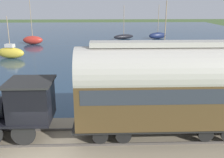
{
  "coord_description": "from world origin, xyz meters",
  "views": [
    {
      "loc": [
        -10.71,
        -2.96,
        7.37
      ],
      "look_at": [
        6.32,
        -3.57,
        2.27
      ],
      "focal_mm": 42.0,
      "sensor_mm": 36.0,
      "label": 1
    }
  ],
  "objects_px": {
    "passenger_coach": "(164,86)",
    "rowboat_mid_harbor": "(161,83)",
    "sailboat_brown": "(163,64)",
    "sailboat_red": "(33,40)",
    "steam_locomotive": "(6,106)",
    "sailboat_navy": "(158,35)",
    "sailboat_yellow": "(11,52)",
    "sailboat_black": "(124,37)"
  },
  "relations": [
    {
      "from": "sailboat_navy",
      "to": "rowboat_mid_harbor",
      "type": "relative_size",
      "value": 2.66
    },
    {
      "from": "sailboat_brown",
      "to": "passenger_coach",
      "type": "bearing_deg",
      "value": -175.09
    },
    {
      "from": "passenger_coach",
      "to": "sailboat_red",
      "type": "distance_m",
      "value": 37.75
    },
    {
      "from": "passenger_coach",
      "to": "sailboat_black",
      "type": "height_order",
      "value": "sailboat_black"
    },
    {
      "from": "sailboat_navy",
      "to": "rowboat_mid_harbor",
      "type": "distance_m",
      "value": 30.88
    },
    {
      "from": "sailboat_yellow",
      "to": "rowboat_mid_harbor",
      "type": "relative_size",
      "value": 2.19
    },
    {
      "from": "sailboat_navy",
      "to": "sailboat_red",
      "type": "distance_m",
      "value": 24.15
    },
    {
      "from": "steam_locomotive",
      "to": "rowboat_mid_harbor",
      "type": "distance_m",
      "value": 14.41
    },
    {
      "from": "sailboat_navy",
      "to": "sailboat_yellow",
      "type": "bearing_deg",
      "value": 107.8
    },
    {
      "from": "sailboat_yellow",
      "to": "sailboat_red",
      "type": "height_order",
      "value": "sailboat_red"
    },
    {
      "from": "sailboat_yellow",
      "to": "sailboat_navy",
      "type": "distance_m",
      "value": 29.37
    },
    {
      "from": "sailboat_navy",
      "to": "sailboat_red",
      "type": "bearing_deg",
      "value": 84.94
    },
    {
      "from": "passenger_coach",
      "to": "sailboat_red",
      "type": "height_order",
      "value": "sailboat_red"
    },
    {
      "from": "sailboat_yellow",
      "to": "rowboat_mid_harbor",
      "type": "distance_m",
      "value": 21.46
    },
    {
      "from": "passenger_coach",
      "to": "steam_locomotive",
      "type": "bearing_deg",
      "value": 90.0
    },
    {
      "from": "sailboat_navy",
      "to": "steam_locomotive",
      "type": "bearing_deg",
      "value": 139.02
    },
    {
      "from": "sailboat_brown",
      "to": "sailboat_red",
      "type": "relative_size",
      "value": 0.88
    },
    {
      "from": "passenger_coach",
      "to": "sailboat_yellow",
      "type": "relative_size",
      "value": 1.64
    },
    {
      "from": "sailboat_navy",
      "to": "sailboat_brown",
      "type": "relative_size",
      "value": 0.9
    },
    {
      "from": "sailboat_navy",
      "to": "sailboat_brown",
      "type": "bearing_deg",
      "value": 150.36
    },
    {
      "from": "sailboat_navy",
      "to": "rowboat_mid_harbor",
      "type": "bearing_deg",
      "value": 149.44
    },
    {
      "from": "sailboat_black",
      "to": "passenger_coach",
      "type": "bearing_deg",
      "value": 153.22
    },
    {
      "from": "sailboat_black",
      "to": "sailboat_yellow",
      "type": "bearing_deg",
      "value": 111.8
    },
    {
      "from": "steam_locomotive",
      "to": "sailboat_navy",
      "type": "relative_size",
      "value": 0.94
    },
    {
      "from": "sailboat_yellow",
      "to": "sailboat_red",
      "type": "relative_size",
      "value": 0.65
    },
    {
      "from": "steam_locomotive",
      "to": "sailboat_black",
      "type": "xyz_separation_m",
      "value": [
        40.21,
        -9.0,
        -1.89
      ]
    },
    {
      "from": "passenger_coach",
      "to": "rowboat_mid_harbor",
      "type": "distance_m",
      "value": 10.85
    },
    {
      "from": "steam_locomotive",
      "to": "sailboat_brown",
      "type": "relative_size",
      "value": 0.84
    },
    {
      "from": "sailboat_navy",
      "to": "passenger_coach",
      "type": "bearing_deg",
      "value": 149.14
    },
    {
      "from": "steam_locomotive",
      "to": "sailboat_yellow",
      "type": "bearing_deg",
      "value": 18.25
    },
    {
      "from": "sailboat_brown",
      "to": "sailboat_black",
      "type": "bearing_deg",
      "value": 24.03
    },
    {
      "from": "sailboat_red",
      "to": "rowboat_mid_harbor",
      "type": "height_order",
      "value": "sailboat_red"
    },
    {
      "from": "sailboat_red",
      "to": "rowboat_mid_harbor",
      "type": "relative_size",
      "value": 3.36
    },
    {
      "from": "passenger_coach",
      "to": "rowboat_mid_harbor",
      "type": "height_order",
      "value": "passenger_coach"
    },
    {
      "from": "passenger_coach",
      "to": "sailboat_yellow",
      "type": "height_order",
      "value": "passenger_coach"
    },
    {
      "from": "sailboat_yellow",
      "to": "sailboat_red",
      "type": "bearing_deg",
      "value": 12.35
    },
    {
      "from": "sailboat_brown",
      "to": "steam_locomotive",
      "type": "bearing_deg",
      "value": 162.36
    },
    {
      "from": "steam_locomotive",
      "to": "sailboat_black",
      "type": "height_order",
      "value": "sailboat_black"
    },
    {
      "from": "sailboat_brown",
      "to": "sailboat_red",
      "type": "height_order",
      "value": "sailboat_red"
    },
    {
      "from": "rowboat_mid_harbor",
      "to": "passenger_coach",
      "type": "bearing_deg",
      "value": -163.49
    },
    {
      "from": "sailboat_brown",
      "to": "rowboat_mid_harbor",
      "type": "bearing_deg",
      "value": -176.68
    },
    {
      "from": "steam_locomotive",
      "to": "sailboat_brown",
      "type": "xyz_separation_m",
      "value": [
        16.09,
        -11.54,
        -1.76
      ]
    }
  ]
}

